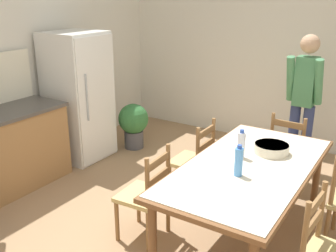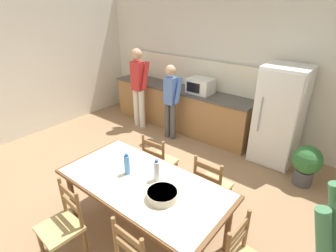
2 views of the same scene
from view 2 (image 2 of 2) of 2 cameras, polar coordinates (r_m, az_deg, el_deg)
The scene contains 17 objects.
ground_plane at distance 4.15m, azimuth -6.09°, elevation -14.02°, with size 8.32×8.32×0.00m, color #9E7A56.
wall_back at distance 5.53m, azimuth 13.28°, elevation 12.48°, with size 6.52×0.12×2.90m, color silver.
wall_left at distance 6.13m, azimuth -29.59°, elevation 11.13°, with size 0.12×5.20×2.90m, color silver.
kitchen_counter at distance 5.91m, azimuth 2.53°, elevation 3.99°, with size 3.38×0.66×0.93m.
counter_splashback at distance 5.92m, azimuth 4.51°, elevation 11.75°, with size 3.34×0.03×0.60m, color #EFE8CB.
refrigerator at distance 4.87m, azimuth 23.05°, elevation 2.01°, with size 0.71×0.73×1.72m.
microwave at distance 5.41m, azimuth 7.06°, elevation 8.67°, with size 0.50×0.39×0.30m.
dining_table at distance 3.11m, azimuth -5.43°, elevation -13.03°, with size 2.02×1.02×0.77m.
bottle_near_centre at distance 3.15m, azimuth -8.92°, elevation -8.29°, with size 0.07×0.07×0.27m.
bottle_off_centre at distance 3.01m, azimuth -2.49°, elevation -9.71°, with size 0.07×0.07×0.27m.
serving_bowl at distance 2.80m, azimuth -1.26°, elevation -14.67°, with size 0.32×0.32×0.09m.
chair_side_far_right at distance 3.57m, azimuth 9.41°, elevation -12.83°, with size 0.42×0.40×0.91m.
chair_side_far_left at distance 3.99m, azimuth -1.98°, elevation -7.87°, with size 0.44×0.42×0.91m.
chair_side_near_left at distance 3.23m, azimuth -21.95°, elevation -19.50°, with size 0.45×0.43×0.91m.
person_at_sink at distance 5.83m, azimuth -6.49°, elevation 8.97°, with size 0.44×0.30×1.76m.
person_at_counter at distance 5.27m, azimuth 0.57°, elevation 5.96°, with size 0.39×0.27×1.55m.
potted_plant at distance 4.59m, azimuth 27.90°, elevation -7.16°, with size 0.44×0.44×0.67m.
Camera 2 is at (2.33, -2.21, 2.63)m, focal length 28.00 mm.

